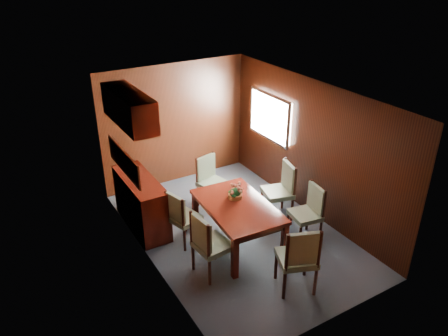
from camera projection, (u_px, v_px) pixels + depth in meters
ground at (236, 233)px, 7.33m from camera, size 4.50×4.50×0.00m
room_shell at (220, 138)px, 6.81m from camera, size 3.06×4.52×2.41m
sideboard at (141, 203)px, 7.33m from camera, size 0.48×1.40×0.90m
dining_table at (237, 210)px, 6.79m from camera, size 1.07×1.61×0.72m
chair_left_near at (208, 242)px, 6.16m from camera, size 0.51×0.53×1.02m
chair_left_far at (181, 215)px, 6.85m from camera, size 0.53×0.54×0.94m
chair_right_near at (309, 210)px, 6.98m from camera, size 0.50×0.51×0.96m
chair_right_far at (282, 187)px, 7.56m from camera, size 0.57×0.59×1.03m
chair_head at (299, 256)px, 5.83m from camera, size 0.64×0.63×1.06m
chair_foot at (210, 178)px, 7.93m from camera, size 0.55×0.54×0.97m
flower_centerpiece at (235, 191)px, 6.89m from camera, size 0.24×0.24×0.24m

